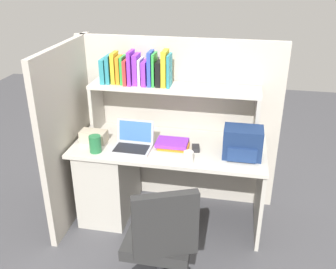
{
  "coord_description": "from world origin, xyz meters",
  "views": [
    {
      "loc": [
        0.54,
        -2.8,
        2.16
      ],
      "look_at": [
        0.0,
        -0.05,
        0.85
      ],
      "focal_mm": 40.75,
      "sensor_mm": 36.0,
      "label": 1
    }
  ],
  "objects_px": {
    "backpack": "(243,143)",
    "computer_mouse": "(196,148)",
    "laptop": "(133,142)",
    "tissue_box": "(94,136)",
    "office_chair": "(161,250)",
    "paper_cup": "(189,157)",
    "snack_canister": "(95,144)"
  },
  "relations": [
    {
      "from": "tissue_box",
      "to": "paper_cup",
      "type": "bearing_deg",
      "value": -11.23
    },
    {
      "from": "paper_cup",
      "to": "office_chair",
      "type": "relative_size",
      "value": 0.09
    },
    {
      "from": "paper_cup",
      "to": "snack_canister",
      "type": "height_order",
      "value": "snack_canister"
    },
    {
      "from": "backpack",
      "to": "computer_mouse",
      "type": "relative_size",
      "value": 2.88
    },
    {
      "from": "backpack",
      "to": "paper_cup",
      "type": "height_order",
      "value": "backpack"
    },
    {
      "from": "computer_mouse",
      "to": "snack_canister",
      "type": "height_order",
      "value": "snack_canister"
    },
    {
      "from": "paper_cup",
      "to": "office_chair",
      "type": "bearing_deg",
      "value": -97.28
    },
    {
      "from": "computer_mouse",
      "to": "paper_cup",
      "type": "height_order",
      "value": "paper_cup"
    },
    {
      "from": "computer_mouse",
      "to": "tissue_box",
      "type": "relative_size",
      "value": 0.47
    },
    {
      "from": "paper_cup",
      "to": "tissue_box",
      "type": "distance_m",
      "value": 0.86
    },
    {
      "from": "computer_mouse",
      "to": "office_chair",
      "type": "bearing_deg",
      "value": -106.96
    },
    {
      "from": "laptop",
      "to": "backpack",
      "type": "distance_m",
      "value": 0.88
    },
    {
      "from": "laptop",
      "to": "paper_cup",
      "type": "distance_m",
      "value": 0.5
    },
    {
      "from": "tissue_box",
      "to": "office_chair",
      "type": "distance_m",
      "value": 1.18
    },
    {
      "from": "backpack",
      "to": "office_chair",
      "type": "distance_m",
      "value": 1.03
    },
    {
      "from": "laptop",
      "to": "snack_canister",
      "type": "height_order",
      "value": "laptop"
    },
    {
      "from": "laptop",
      "to": "tissue_box",
      "type": "distance_m",
      "value": 0.36
    },
    {
      "from": "backpack",
      "to": "computer_mouse",
      "type": "xyz_separation_m",
      "value": [
        -0.37,
        0.04,
        -0.1
      ]
    },
    {
      "from": "backpack",
      "to": "office_chair",
      "type": "bearing_deg",
      "value": -121.26
    },
    {
      "from": "backpack",
      "to": "snack_canister",
      "type": "xyz_separation_m",
      "value": [
        -1.16,
        -0.14,
        -0.05
      ]
    },
    {
      "from": "backpack",
      "to": "laptop",
      "type": "bearing_deg",
      "value": -178.77
    },
    {
      "from": "laptop",
      "to": "computer_mouse",
      "type": "xyz_separation_m",
      "value": [
        0.51,
        0.06,
        -0.03
      ]
    },
    {
      "from": "laptop",
      "to": "snack_canister",
      "type": "distance_m",
      "value": 0.31
    },
    {
      "from": "computer_mouse",
      "to": "tissue_box",
      "type": "bearing_deg",
      "value": 171.56
    },
    {
      "from": "laptop",
      "to": "paper_cup",
      "type": "relative_size",
      "value": 3.74
    },
    {
      "from": "tissue_box",
      "to": "computer_mouse",
      "type": "bearing_deg",
      "value": 2.37
    },
    {
      "from": "tissue_box",
      "to": "office_chair",
      "type": "xyz_separation_m",
      "value": [
        0.76,
        -0.82,
        -0.39
      ]
    },
    {
      "from": "snack_canister",
      "to": "tissue_box",
      "type": "bearing_deg",
      "value": 115.07
    },
    {
      "from": "tissue_box",
      "to": "laptop",
      "type": "bearing_deg",
      "value": -6.15
    },
    {
      "from": "paper_cup",
      "to": "office_chair",
      "type": "height_order",
      "value": "office_chair"
    },
    {
      "from": "backpack",
      "to": "snack_canister",
      "type": "height_order",
      "value": "backpack"
    },
    {
      "from": "laptop",
      "to": "backpack",
      "type": "relative_size",
      "value": 1.05
    }
  ]
}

